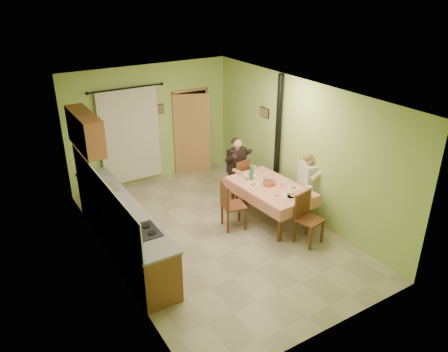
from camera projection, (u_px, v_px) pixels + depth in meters
floor at (216, 234)px, 8.52m from camera, size 4.00×6.00×0.01m
room_shell at (215, 147)px, 7.76m from camera, size 4.04×6.04×2.82m
kitchen_run at (122, 228)px, 7.82m from camera, size 0.64×3.64×1.56m
upper_cabinets at (85, 131)px, 8.15m from camera, size 0.35×1.40×0.70m
curtain at (130, 135)px, 9.97m from camera, size 1.70×0.07×2.22m
doorway at (192, 132)px, 10.81m from camera, size 0.96×0.38×2.15m
dining_table at (270, 202)px, 8.90m from camera, size 1.18×1.84×0.76m
tableware at (275, 185)px, 8.66m from camera, size 0.85×1.57×0.33m
chair_far at (238, 186)px, 9.79m from camera, size 0.46×0.46×0.96m
chair_near at (308, 228)px, 8.16m from camera, size 0.50×0.50×0.98m
chair_right at (307, 203)px, 9.05m from camera, size 0.44×0.44×0.93m
chair_left at (233, 214)px, 8.65m from camera, size 0.51×0.51×0.99m
man_far at (238, 162)px, 9.55m from camera, size 0.63×0.53×1.39m
man_right at (309, 178)px, 8.80m from camera, size 0.53×0.63×1.39m
stove_flue at (277, 156)px, 9.46m from camera, size 0.24×0.24×2.80m
picture_back at (160, 109)px, 10.20m from camera, size 0.19×0.03×0.23m
picture_right at (264, 112)px, 9.61m from camera, size 0.03×0.31×0.21m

